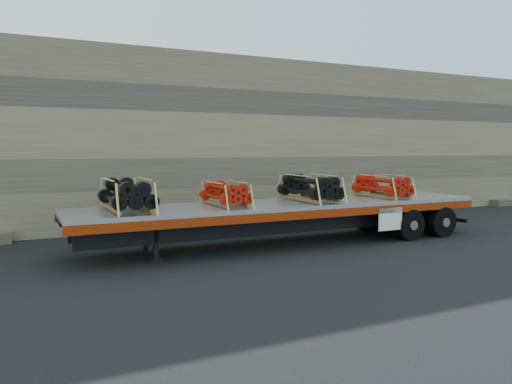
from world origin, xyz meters
TOP-DOWN VIEW (x-y plane):
  - ground at (0.00, 0.00)m, footprint 120.00×120.00m
  - rock_wall at (0.00, 6.50)m, footprint 44.00×3.00m
  - trailer at (0.77, 0.31)m, footprint 14.10×2.82m
  - bundle_front at (-4.43, 0.35)m, footprint 1.25×2.47m
  - bundle_midfront at (-1.40, 0.33)m, footprint 1.01×2.00m
  - bundle_midrear at (1.67, 0.30)m, footprint 1.21×2.39m
  - bundle_rear at (4.75, 0.28)m, footprint 1.10×2.17m

SIDE VIEW (x-z plane):
  - ground at x=0.00m, z-range 0.00..0.00m
  - trailer at x=0.77m, z-range 0.00..1.41m
  - bundle_midfront at x=-1.40m, z-range 1.41..2.11m
  - bundle_rear at x=4.75m, z-range 1.41..2.17m
  - bundle_midrear at x=1.67m, z-range 1.41..2.25m
  - bundle_front at x=-4.43m, z-range 1.41..2.28m
  - rock_wall at x=0.00m, z-range 0.00..7.00m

